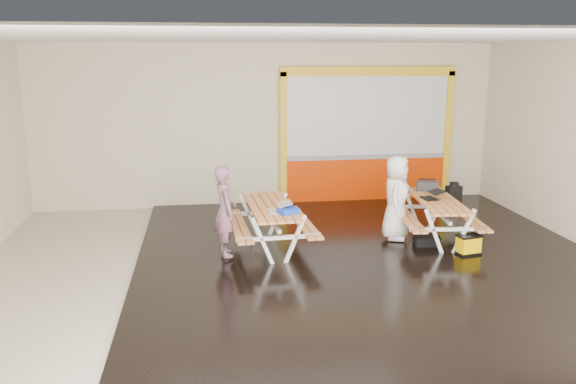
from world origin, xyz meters
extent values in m
cube|color=#B7AD9B|center=(0.00, 0.00, -0.01)|extent=(10.00, 8.00, 0.01)
cube|color=white|center=(0.00, 0.00, 3.50)|extent=(10.00, 8.00, 0.01)
cube|color=beige|center=(0.00, 4.00, 1.75)|extent=(10.00, 0.01, 3.50)
cube|color=beige|center=(0.00, -4.00, 1.75)|extent=(10.00, 0.01, 3.50)
cube|color=black|center=(1.25, 0.00, 0.03)|extent=(7.50, 7.98, 0.05)
cube|color=#D73100|center=(2.20, 3.93, 0.50)|extent=(3.60, 0.12, 1.00)
cube|color=gray|center=(2.20, 3.93, 1.03)|extent=(3.60, 0.14, 0.10)
cube|color=silver|center=(2.20, 3.94, 1.94)|extent=(3.60, 0.08, 1.72)
cube|color=yellow|center=(0.33, 3.92, 1.45)|extent=(0.14, 0.16, 2.90)
cube|color=yellow|center=(4.07, 3.92, 1.45)|extent=(0.14, 0.16, 2.90)
cube|color=yellow|center=(2.20, 3.92, 2.90)|extent=(3.88, 0.16, 0.20)
cube|color=#CF8347|center=(-0.59, 0.82, 0.77)|extent=(0.24, 1.99, 0.04)
cube|color=#CF8347|center=(-0.45, 0.82, 0.77)|extent=(0.24, 1.99, 0.04)
cube|color=#CF8347|center=(-0.31, 0.83, 0.77)|extent=(0.24, 1.99, 0.04)
cube|color=#CF8347|center=(-0.17, 0.84, 0.77)|extent=(0.24, 1.99, 0.04)
cube|color=#CF8347|center=(-0.03, 0.85, 0.77)|extent=(0.24, 1.99, 0.04)
cube|color=white|center=(-0.52, 0.06, 0.42)|extent=(0.37, 0.08, 0.79)
cube|color=white|center=(-0.01, 0.09, 0.42)|extent=(0.37, 0.08, 0.79)
cube|color=white|center=(-0.26, 0.08, 0.47)|extent=(1.36, 0.14, 0.06)
cube|color=white|center=(-0.26, 0.08, 0.72)|extent=(0.67, 0.10, 0.06)
cube|color=white|center=(-0.61, 1.57, 0.42)|extent=(0.37, 0.08, 0.79)
cube|color=white|center=(-0.09, 1.60, 0.42)|extent=(0.37, 0.08, 0.79)
cube|color=white|center=(-0.35, 1.58, 0.47)|extent=(1.36, 0.14, 0.06)
cube|color=white|center=(-0.35, 1.58, 0.72)|extent=(0.67, 0.10, 0.06)
cube|color=white|center=(-0.31, 0.83, 0.58)|extent=(0.15, 1.63, 0.06)
cube|color=#CF8347|center=(-0.92, 0.80, 0.48)|extent=(0.23, 1.99, 0.04)
cube|color=#CF8347|center=(-0.78, 0.80, 0.48)|extent=(0.23, 1.99, 0.04)
cube|color=#CF8347|center=(0.17, 0.86, 0.48)|extent=(0.23, 1.99, 0.04)
cube|color=#CF8347|center=(0.31, 0.87, 0.48)|extent=(0.23, 1.99, 0.04)
cube|color=#CF8347|center=(2.38, 0.92, 0.76)|extent=(0.32, 1.94, 0.04)
cube|color=#CF8347|center=(2.52, 0.91, 0.76)|extent=(0.32, 1.94, 0.04)
cube|color=#CF8347|center=(2.65, 0.89, 0.76)|extent=(0.32, 1.94, 0.04)
cube|color=#CF8347|center=(2.79, 0.88, 0.76)|extent=(0.32, 1.94, 0.04)
cube|color=#CF8347|center=(2.93, 0.87, 0.76)|extent=(0.32, 1.94, 0.04)
cube|color=white|center=(2.33, 0.19, 0.41)|extent=(0.36, 0.09, 0.77)
cube|color=white|center=(2.83, 0.14, 0.41)|extent=(0.36, 0.09, 0.77)
cube|color=white|center=(2.58, 0.16, 0.46)|extent=(1.32, 0.19, 0.06)
cube|color=white|center=(2.58, 0.16, 0.71)|extent=(0.66, 0.12, 0.06)
cube|color=white|center=(2.48, 1.65, 0.41)|extent=(0.36, 0.09, 0.77)
cube|color=white|center=(2.98, 1.60, 0.41)|extent=(0.36, 0.09, 0.77)
cube|color=white|center=(2.73, 1.63, 0.46)|extent=(1.32, 0.19, 0.06)
cube|color=white|center=(2.73, 1.63, 0.71)|extent=(0.66, 0.12, 0.06)
cube|color=white|center=(2.65, 0.89, 0.56)|extent=(0.22, 1.58, 0.06)
cube|color=#CF8347|center=(2.06, 0.96, 0.47)|extent=(0.31, 1.94, 0.04)
cube|color=#CF8347|center=(2.19, 0.94, 0.47)|extent=(0.31, 1.94, 0.04)
cube|color=#CF8347|center=(3.12, 0.85, 0.47)|extent=(0.31, 1.94, 0.04)
cube|color=#CF8347|center=(3.25, 0.83, 0.47)|extent=(0.31, 1.94, 0.04)
imported|color=#795164|center=(-1.08, 0.47, 0.83)|extent=(0.44, 0.59, 1.47)
imported|color=white|center=(1.93, 0.99, 0.81)|extent=(0.72, 0.85, 1.48)
cube|color=silver|center=(-0.27, 0.44, 0.80)|extent=(0.25, 0.35, 0.02)
cube|color=silver|center=(-0.12, 0.45, 0.92)|extent=(0.24, 0.35, 0.07)
cube|color=silver|center=(-0.13, 0.45, 0.92)|extent=(0.20, 0.31, 0.05)
cube|color=black|center=(2.53, 0.96, 0.78)|extent=(0.27, 0.35, 0.02)
cube|color=black|center=(2.67, 0.97, 0.90)|extent=(0.25, 0.34, 0.06)
cube|color=silver|center=(2.66, 0.97, 0.90)|extent=(0.21, 0.30, 0.05)
cube|color=#1836C0|center=(-0.09, 0.29, 0.84)|extent=(0.37, 0.33, 0.09)
cube|color=black|center=(2.73, 1.58, 0.86)|extent=(0.44, 0.31, 0.18)
cylinder|color=black|center=(2.73, 1.58, 0.99)|extent=(0.29, 0.11, 0.02)
cube|color=black|center=(3.21, 1.47, 0.68)|extent=(0.28, 0.20, 0.39)
cylinder|color=black|center=(3.21, 1.47, 0.89)|extent=(0.19, 0.19, 0.10)
cube|color=black|center=(2.39, 0.61, 0.13)|extent=(0.46, 0.37, 0.16)
cube|color=black|center=(2.88, 0.05, 0.07)|extent=(0.42, 0.32, 0.04)
cube|color=#E3B000|center=(2.88, 0.05, 0.21)|extent=(0.40, 0.29, 0.28)
cube|color=black|center=(2.88, 0.05, 0.36)|extent=(0.42, 0.32, 0.03)
camera|label=1|loc=(-1.38, -8.60, 3.28)|focal=36.55mm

